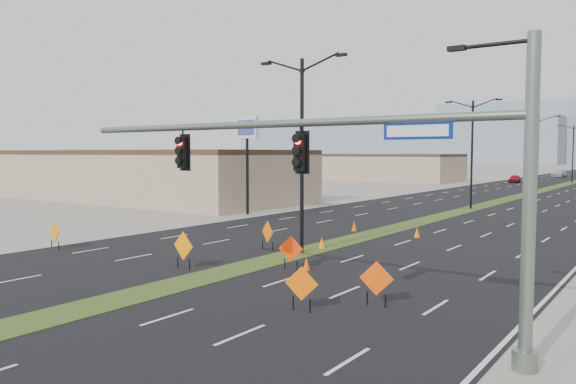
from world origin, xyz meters
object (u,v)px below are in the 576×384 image
Objects in this scene: signal_mast at (355,168)px; streetlight_1 at (472,151)px; streetlight_3 at (573,152)px; cone_0 at (322,243)px; construction_sign_2 at (268,233)px; cone_1 at (306,264)px; streetlight_0 at (302,149)px; car_left at (515,179)px; construction_sign_1 at (183,247)px; construction_sign_3 at (291,250)px; construction_sign_0 at (55,233)px; cone_3 at (354,226)px; streetlight_2 at (538,151)px; car_far at (559,174)px; cone_2 at (417,233)px; construction_sign_5 at (376,280)px; construction_sign_4 at (302,285)px; pole_sign_west at (247,136)px.

signal_mast is 1.63× the size of streetlight_1.
streetlight_3 is 15.50× the size of cone_0.
construction_sign_2 is 5.67m from cone_1.
streetlight_0 is 79.08m from car_left.
construction_sign_1 is at bearing -147.34° from cone_1.
streetlight_0 is at bearing 102.99° from construction_sign_3.
construction_sign_1 is 5.54m from cone_1.
streetlight_1 is 6.62× the size of construction_sign_0.
car_left is 70.04m from cone_3.
streetlight_3 is at bearing 93.77° from construction_sign_1.
cone_0 is at bearing 115.15° from cone_1.
cone_3 is at bearing -92.07° from streetlight_2.
streetlight_1 is at bearing 90.00° from streetlight_0.
signal_mast is at bearing -61.34° from cone_3.
car_far is (-6.05, 23.55, -4.65)m from streetlight_3.
car_far is (-6.05, 51.55, -4.65)m from streetlight_2.
cone_2 is at bearing -85.62° from car_left.
construction_sign_3 is 5.74m from cone_0.
streetlight_2 is at bearing 89.44° from construction_sign_0.
signal_mast is 4.96m from construction_sign_5.
construction_sign_0 is 0.99× the size of construction_sign_3.
construction_sign_1 is at bearing 161.59° from signal_mast.
streetlight_3 reaches higher than signal_mast.
signal_mast is 1.63× the size of streetlight_2.
construction_sign_1 is at bearing -91.10° from cone_3.
cone_2 is at bearing 107.20° from signal_mast.
signal_mast is 25.51× the size of cone_2.
streetlight_3 is 6.62× the size of construction_sign_4.
construction_sign_1 reaches higher than cone_1.
car_far is at bearing 79.53° from construction_sign_3.
construction_sign_3 is at bearing -79.39° from car_far.
car_left is 2.67× the size of construction_sign_3.
streetlight_3 is 75.42m from cone_3.
construction_sign_3 reaches higher than cone_3.
car_far is 0.64× the size of pole_sign_west.
construction_sign_5 is 18.42m from cone_3.
cone_0 is at bearing -89.51° from streetlight_1.
car_far is at bearing 97.08° from signal_mast.
construction_sign_4 is (-2.49, 1.00, -3.91)m from signal_mast.
construction_sign_0 is 2.34× the size of cone_0.
pole_sign_west reaches higher than cone_0.
construction_sign_1 is 9.79m from construction_sign_5.
streetlight_3 is at bearing 113.40° from construction_sign_2.
streetlight_3 is (0.00, 56.00, 0.00)m from streetlight_1.
construction_sign_1 reaches higher than cone_3.
construction_sign_4 is 2.60× the size of cone_1.
construction_sign_2 is at bearing -91.85° from cone_3.
cone_0 is 19.00m from pole_sign_west.
signal_mast is 1.63× the size of streetlight_3.
streetlight_1 is 28.74m from construction_sign_2.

